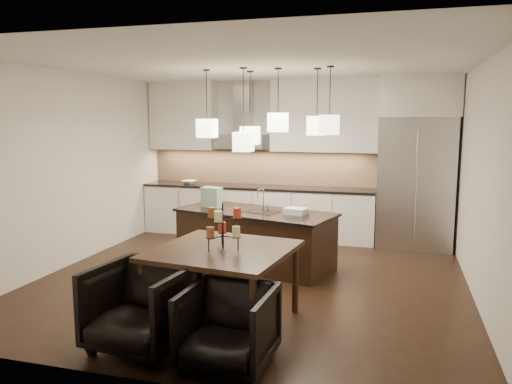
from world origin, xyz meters
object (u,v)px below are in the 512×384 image
(dining_table, at_px, (223,286))
(island_body, at_px, (255,240))
(armchair_left, at_px, (142,306))
(armchair_right, at_px, (228,327))
(refrigerator, at_px, (415,183))

(dining_table, bearing_deg, island_body, 103.99)
(island_body, distance_m, dining_table, 2.08)
(island_body, xyz_separation_m, dining_table, (0.26, -2.07, 0.01))
(armchair_left, height_order, armchair_right, armchair_left)
(refrigerator, bearing_deg, armchair_right, -109.16)
(refrigerator, xyz_separation_m, island_body, (-2.23, -1.77, -0.69))
(dining_table, bearing_deg, armchair_right, -60.88)
(refrigerator, xyz_separation_m, armchair_left, (-2.51, -4.58, -0.68))
(refrigerator, bearing_deg, island_body, -141.58)
(armchair_left, relative_size, armchair_right, 1.14)
(island_body, height_order, armchair_left, armchair_left)
(refrigerator, distance_m, armchair_right, 5.02)
(armchair_right, bearing_deg, armchair_left, 175.53)
(island_body, height_order, armchair_right, island_body)
(armchair_left, bearing_deg, armchair_right, -0.45)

